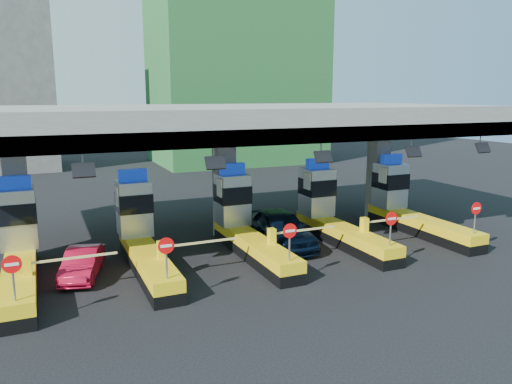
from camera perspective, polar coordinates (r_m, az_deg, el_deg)
name	(u,v)px	position (r m, az deg, el deg)	size (l,w,h in m)	color
ground	(246,252)	(24.62, -1.16, -6.86)	(120.00, 120.00, 0.00)	black
toll_canopy	(224,123)	(26.15, -3.63, 7.87)	(28.00, 12.09, 7.00)	slate
toll_lane_far_left	(19,248)	(22.83, -25.48, -5.75)	(4.43, 8.00, 4.16)	black
toll_lane_left	(141,234)	(23.13, -13.01, -4.72)	(4.43, 8.00, 4.16)	black
toll_lane_center	(244,223)	(24.48, -1.42, -3.56)	(4.43, 8.00, 4.16)	black
toll_lane_right	(331,213)	(26.71, 8.58, -2.44)	(4.43, 8.00, 4.16)	black
toll_lane_far_right	(406,205)	(29.62, 16.81, -1.46)	(4.43, 8.00, 4.16)	black
bg_building_scaffold	(236,36)	(57.95, -2.36, 17.42)	(18.00, 12.00, 28.00)	#1E5926
van	(281,229)	(25.28, 2.83, -4.19)	(2.20, 5.46, 1.86)	black
red_car	(82,263)	(22.38, -19.23, -7.70)	(1.30, 3.73, 1.23)	#B70E2C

